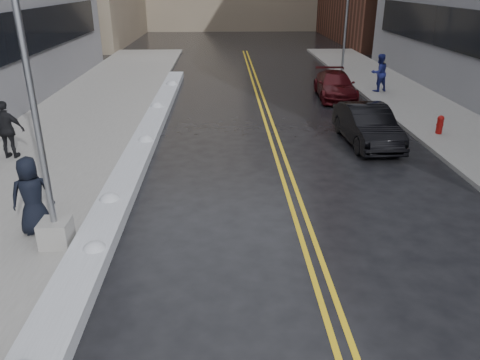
{
  "coord_description": "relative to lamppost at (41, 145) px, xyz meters",
  "views": [
    {
      "loc": [
        0.52,
        -7.39,
        5.69
      ],
      "look_at": [
        0.9,
        2.9,
        1.3
      ],
      "focal_mm": 35.0,
      "sensor_mm": 36.0,
      "label": 1
    }
  ],
  "objects": [
    {
      "name": "ground",
      "position": [
        3.3,
        -2.0,
        -2.53
      ],
      "size": [
        160.0,
        160.0,
        0.0
      ],
      "primitive_type": "plane",
      "color": "black",
      "rests_on": "ground"
    },
    {
      "name": "sidewalk_west",
      "position": [
        -2.45,
        8.0,
        -2.46
      ],
      "size": [
        5.5,
        50.0,
        0.15
      ],
      "primitive_type": "cube",
      "color": "gray",
      "rests_on": "ground"
    },
    {
      "name": "sidewalk_east",
      "position": [
        13.3,
        8.0,
        -2.46
      ],
      "size": [
        4.0,
        50.0,
        0.15
      ],
      "primitive_type": "cube",
      "color": "gray",
      "rests_on": "ground"
    },
    {
      "name": "lane_line_left",
      "position": [
        5.65,
        8.0,
        -2.53
      ],
      "size": [
        0.12,
        50.0,
        0.01
      ],
      "primitive_type": "cube",
      "color": "gold",
      "rests_on": "ground"
    },
    {
      "name": "lane_line_right",
      "position": [
        5.95,
        8.0,
        -2.53
      ],
      "size": [
        0.12,
        50.0,
        0.01
      ],
      "primitive_type": "cube",
      "color": "gold",
      "rests_on": "ground"
    },
    {
      "name": "snow_ridge",
      "position": [
        0.85,
        6.0,
        -2.36
      ],
      "size": [
        0.9,
        30.0,
        0.34
      ],
      "primitive_type": "cube",
      "color": "silver",
      "rests_on": "ground"
    },
    {
      "name": "lamppost",
      "position": [
        0.0,
        0.0,
        0.0
      ],
      "size": [
        0.65,
        0.65,
        7.62
      ],
      "color": "gray",
      "rests_on": "sidewalk_west"
    },
    {
      "name": "fire_hydrant",
      "position": [
        12.3,
        8.0,
        -1.98
      ],
      "size": [
        0.26,
        0.26,
        0.73
      ],
      "color": "maroon",
      "rests_on": "sidewalk_east"
    },
    {
      "name": "traffic_signal",
      "position": [
        11.8,
        22.0,
        0.87
      ],
      "size": [
        0.16,
        0.2,
        6.0
      ],
      "color": "gray",
      "rests_on": "sidewalk_east"
    },
    {
      "name": "pedestrian_c",
      "position": [
        -0.65,
        0.61,
        -1.44
      ],
      "size": [
        1.07,
        0.86,
        1.89
      ],
      "primitive_type": "imported",
      "rotation": [
        0.0,
        0.0,
        3.46
      ],
      "color": "black",
      "rests_on": "sidewalk_west"
    },
    {
      "name": "pedestrian_d",
      "position": [
        -3.38,
        5.84,
        -1.41
      ],
      "size": [
        1.17,
        0.54,
        1.95
      ],
      "primitive_type": "imported",
      "rotation": [
        0.0,
        0.0,
        3.08
      ],
      "color": "black",
      "rests_on": "sidewalk_west"
    },
    {
      "name": "pedestrian_east",
      "position": [
        12.24,
        15.71,
        -1.39
      ],
      "size": [
        1.16,
        1.03,
        1.99
      ],
      "primitive_type": "imported",
      "rotation": [
        0.0,
        0.0,
        3.48
      ],
      "color": "navy",
      "rests_on": "sidewalk_east"
    },
    {
      "name": "car_black",
      "position": [
        9.2,
        7.32,
        -1.81
      ],
      "size": [
        1.71,
        4.45,
        1.45
      ],
      "primitive_type": "imported",
      "rotation": [
        0.0,
        0.0,
        0.04
      ],
      "color": "black",
      "rests_on": "ground"
    },
    {
      "name": "car_maroon",
      "position": [
        9.69,
        14.85,
        -1.87
      ],
      "size": [
        2.11,
        4.64,
        1.32
      ],
      "primitive_type": "imported",
      "rotation": [
        0.0,
        0.0,
        -0.06
      ],
      "color": "#400A0E",
      "rests_on": "ground"
    }
  ]
}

